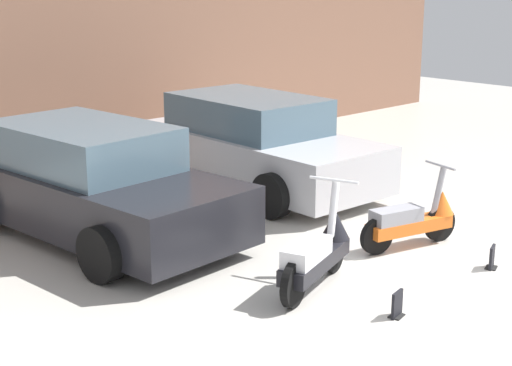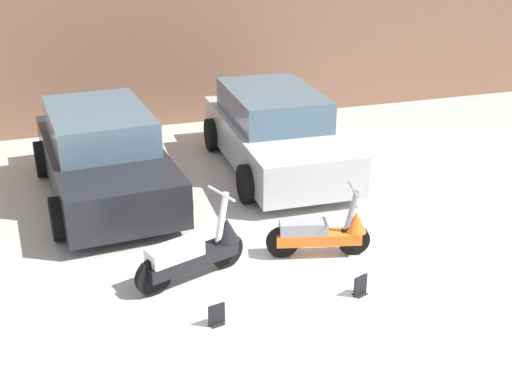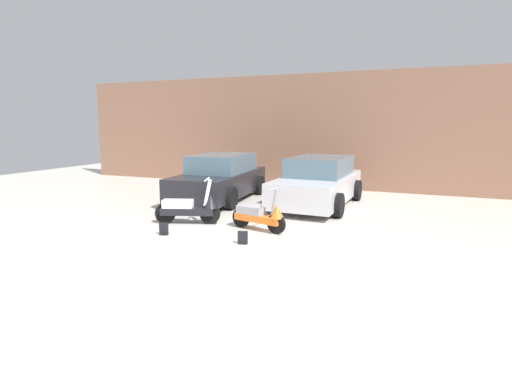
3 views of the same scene
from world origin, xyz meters
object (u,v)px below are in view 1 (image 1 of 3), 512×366
Objects in this scene: scooter_front_left at (318,252)px; placard_near_left_scooter at (397,306)px; car_rear_left at (93,184)px; scooter_front_right at (414,219)px; car_rear_center at (256,145)px; placard_near_right_scooter at (492,259)px.

scooter_front_left reaches higher than placard_near_left_scooter.
placard_near_left_scooter is (0.78, -4.10, -0.55)m from car_rear_left.
scooter_front_right is 5.30× the size of placard_near_left_scooter.
scooter_front_right reaches higher than placard_near_left_scooter.
scooter_front_right is 3.33m from car_rear_center.
car_rear_left is 16.22× the size of placard_near_right_scooter.
placard_near_left_scooter is at bearing -134.24° from scooter_front_right.
scooter_front_right is at bearing 36.07° from car_rear_left.
scooter_front_left is 3.17m from car_rear_left.
scooter_front_left is 0.35× the size of car_rear_left.
car_rear_center is (3.04, 0.26, -0.00)m from car_rear_left.
scooter_front_left reaches higher than scooter_front_right.
car_rear_left is 4.21m from placard_near_left_scooter.
placard_near_left_scooter is (-1.76, -1.09, -0.23)m from scooter_front_right.
scooter_front_left is 1.08m from placard_near_left_scooter.
scooter_front_right is 2.08m from placard_near_left_scooter.
car_rear_left reaches higher than placard_near_right_scooter.
placard_near_left_scooter is (-0.01, -1.05, -0.27)m from scooter_front_left.
placard_near_right_scooter is (-0.45, -4.32, -0.55)m from car_rear_center.
scooter_front_left reaches higher than placard_near_right_scooter.
car_rear_center is 4.94m from placard_near_left_scooter.
placard_near_right_scooter is (0.05, -1.04, -0.23)m from scooter_front_right.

